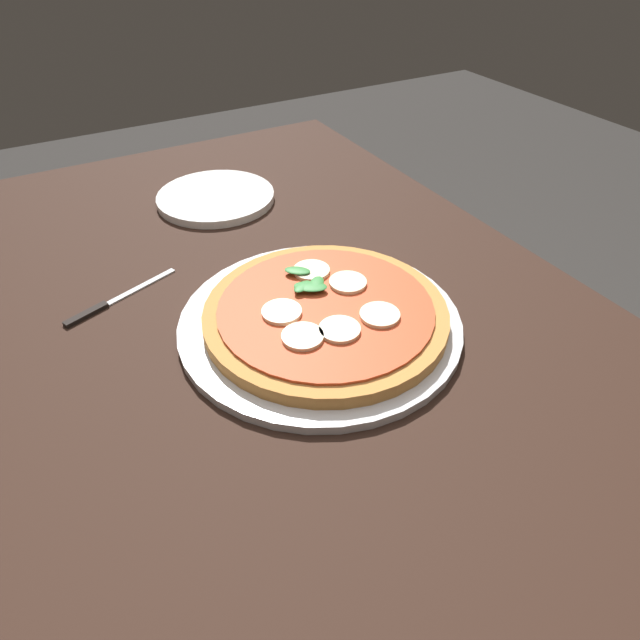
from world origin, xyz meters
name	(u,v)px	position (x,y,z in m)	size (l,w,h in m)	color
ground_plane	(313,601)	(0.00, 0.00, 0.00)	(6.00, 6.00, 0.00)	#2D2B28
dining_table	(309,393)	(0.00, 0.00, 0.62)	(1.43, 0.82, 0.72)	black
serving_tray	(320,322)	(-0.02, 0.03, 0.73)	(0.37, 0.37, 0.01)	silver
pizza	(326,313)	(-0.01, 0.03, 0.74)	(0.32, 0.32, 0.03)	#C6843F
plate_white	(216,197)	(-0.42, 0.04, 0.73)	(0.21, 0.21, 0.01)	white
knife	(108,303)	(-0.20, -0.21, 0.72)	(0.07, 0.17, 0.01)	black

